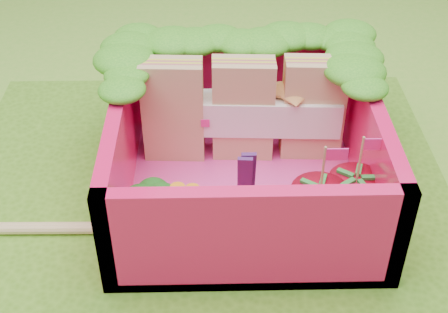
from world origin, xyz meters
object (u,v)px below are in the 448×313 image
object	(u,v)px
sandwich_stack	(244,110)
strawberry_right	(354,200)
bento_box	(245,152)
strawberry_left	(318,211)
broccoli	(146,206)

from	to	relation	value
sandwich_stack	strawberry_right	world-z (taller)	sandwich_stack
bento_box	strawberry_left	bearing A→B (deg)	-47.03
broccoli	strawberry_left	bearing A→B (deg)	-1.47
sandwich_stack	broccoli	distance (m)	0.79
broccoli	strawberry_right	world-z (taller)	strawberry_right
bento_box	sandwich_stack	xyz separation A→B (m)	(0.01, 0.30, 0.05)
broccoli	sandwich_stack	bearing A→B (deg)	52.34
broccoli	bento_box	bearing A→B (deg)	34.29
broccoli	strawberry_right	distance (m)	0.98
strawberry_right	bento_box	bearing A→B (deg)	152.01
broccoli	strawberry_right	bearing A→B (deg)	3.37
strawberry_left	strawberry_right	distance (m)	0.20
bento_box	broccoli	xyz separation A→B (m)	(-0.47, -0.32, -0.06)
strawberry_left	sandwich_stack	bearing A→B (deg)	116.04
bento_box	broccoli	distance (m)	0.58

